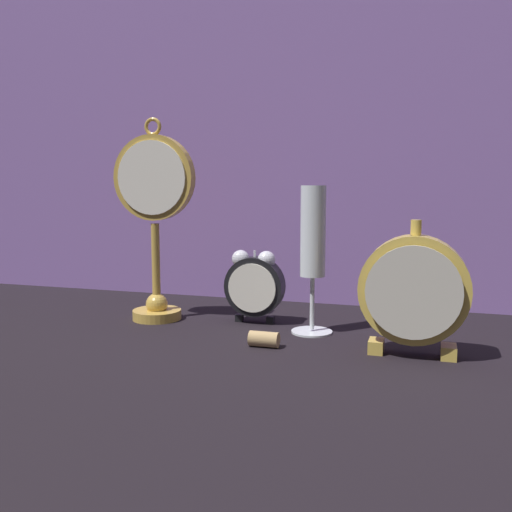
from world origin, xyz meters
TOP-DOWN VIEW (x-y plane):
  - ground_plane at (0.00, 0.00)m, footprint 4.00×4.00m
  - fabric_backdrop_drape at (0.00, 0.33)m, footprint 1.52×0.01m
  - pocket_watch_on_stand at (-0.19, 0.11)m, footprint 0.14×0.08m
  - alarm_clock_twin_bell at (-0.02, 0.14)m, footprint 0.10×0.03m
  - mantel_clock_silver at (0.24, 0.02)m, footprint 0.14×0.04m
  - champagne_flute at (0.08, 0.10)m, footprint 0.06×0.06m
  - wine_cork at (0.03, 0.01)m, footprint 0.04×0.02m

SIDE VIEW (x-z plane):
  - ground_plane at x=0.00m, z-range 0.00..0.00m
  - wine_cork at x=0.03m, z-range 0.00..0.02m
  - alarm_clock_twin_bell at x=-0.02m, z-range 0.01..0.13m
  - mantel_clock_silver at x=0.24m, z-range 0.00..0.18m
  - champagne_flute at x=0.08m, z-range 0.02..0.25m
  - pocket_watch_on_stand at x=-0.19m, z-range 0.01..0.34m
  - fabric_backdrop_drape at x=0.00m, z-range 0.00..0.78m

